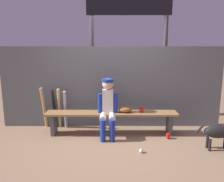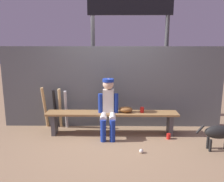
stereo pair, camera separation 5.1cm
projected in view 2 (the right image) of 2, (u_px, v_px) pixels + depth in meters
ground_plane at (112, 134)px, 5.04m from camera, size 30.00×30.00×0.00m
chainlink_fence at (112, 87)px, 5.33m from camera, size 4.91×0.03×1.81m
dugout_bench at (112, 117)px, 4.97m from camera, size 2.71×0.36×0.48m
player_seated at (108, 106)px, 4.80m from camera, size 0.41×0.55×1.18m
baseball_glove at (126, 110)px, 4.93m from camera, size 0.28×0.20×0.12m
bat_aluminum_silver at (66, 110)px, 5.28m from camera, size 0.08×0.21×0.87m
bat_wood_natural at (60, 108)px, 5.29m from camera, size 0.10×0.25×0.92m
bat_aluminum_black at (55, 108)px, 5.35m from camera, size 0.08×0.22×0.88m
bat_wood_tan at (45, 107)px, 5.32m from camera, size 0.11×0.25×0.94m
baseball at (141, 151)px, 4.18m from camera, size 0.07×0.07×0.07m
cup_on_ground at (169, 136)px, 4.78m from camera, size 0.08×0.08×0.11m
cup_on_bench at (142, 110)px, 4.93m from camera, size 0.08×0.08×0.11m
scoreboard at (133, 15)px, 5.69m from camera, size 2.31×0.27×3.59m
dog at (222, 132)px, 4.24m from camera, size 0.84×0.20×0.49m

